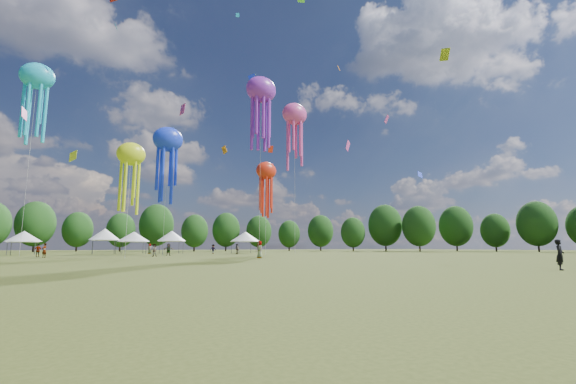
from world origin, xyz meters
name	(u,v)px	position (x,y,z in m)	size (l,w,h in m)	color
ground	(379,272)	(0.00, 0.00, 0.00)	(300.00, 300.00, 0.00)	#384416
observer_main	(560,255)	(9.42, -3.19, 0.80)	(0.58, 0.38, 1.59)	black
spectator_near	(154,250)	(-4.97, 35.59, 0.79)	(0.77, 0.60, 1.58)	gray
spectators_far	(182,249)	(0.09, 43.11, 0.85)	(28.22, 35.32, 1.87)	gray
festival_tents	(148,236)	(-3.05, 55.81, 3.07)	(40.03, 10.63, 4.34)	#47474C
show_kites	(222,128)	(5.15, 41.30, 19.64)	(46.84, 21.65, 29.49)	#1C3AFE
small_kites	(184,61)	(-0.44, 44.77, 31.18)	(81.09, 60.73, 44.93)	#1C3AFE
treeline	(140,219)	(-3.87, 62.51, 6.54)	(201.57, 95.24, 13.43)	#38281C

